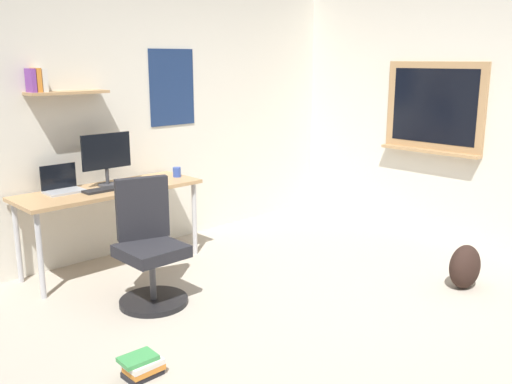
# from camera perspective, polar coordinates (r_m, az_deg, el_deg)

# --- Properties ---
(ground_plane) EXTENTS (5.20, 5.20, 0.00)m
(ground_plane) POSITION_cam_1_polar(r_m,az_deg,el_deg) (4.15, 8.69, -12.88)
(ground_plane) COLOR #ADA393
(ground_plane) RESTS_ON ground
(wall_back) EXTENTS (5.00, 0.30, 2.60)m
(wall_back) POSITION_cam_1_polar(r_m,az_deg,el_deg) (5.58, -11.24, 7.74)
(wall_back) COLOR silver
(wall_back) RESTS_ON ground
(wall_right) EXTENTS (0.22, 5.00, 2.60)m
(wall_right) POSITION_cam_1_polar(r_m,az_deg,el_deg) (5.90, 23.86, 7.14)
(wall_right) COLOR silver
(wall_right) RESTS_ON ground
(desk) EXTENTS (1.61, 0.57, 0.73)m
(desk) POSITION_cam_1_polar(r_m,az_deg,el_deg) (5.06, -14.62, -0.39)
(desk) COLOR tan
(desk) RESTS_ON ground
(office_chair) EXTENTS (0.52, 0.54, 0.95)m
(office_chair) POSITION_cam_1_polar(r_m,az_deg,el_deg) (4.35, -10.79, -5.88)
(office_chair) COLOR black
(office_chair) RESTS_ON ground
(laptop) EXTENTS (0.31, 0.21, 0.23)m
(laptop) POSITION_cam_1_polar(r_m,az_deg,el_deg) (5.00, -19.10, 0.63)
(laptop) COLOR #ADAFB5
(laptop) RESTS_ON desk
(monitor_primary) EXTENTS (0.46, 0.17, 0.46)m
(monitor_primary) POSITION_cam_1_polar(r_m,az_deg,el_deg) (5.09, -14.95, 3.61)
(monitor_primary) COLOR #38383D
(monitor_primary) RESTS_ON desk
(keyboard) EXTENTS (0.37, 0.13, 0.02)m
(keyboard) POSITION_cam_1_polar(r_m,az_deg,el_deg) (4.95, -15.08, 0.25)
(keyboard) COLOR black
(keyboard) RESTS_ON desk
(computer_mouse) EXTENTS (0.10, 0.06, 0.03)m
(computer_mouse) POSITION_cam_1_polar(r_m,az_deg,el_deg) (5.08, -12.32, 0.82)
(computer_mouse) COLOR #262628
(computer_mouse) RESTS_ON desk
(coffee_mug) EXTENTS (0.08, 0.08, 0.09)m
(coffee_mug) POSITION_cam_1_polar(r_m,az_deg,el_deg) (5.38, -8.04, 2.02)
(coffee_mug) COLOR #334CA5
(coffee_mug) RESTS_ON desk
(backpack) EXTENTS (0.32, 0.22, 0.36)m
(backpack) POSITION_cam_1_polar(r_m,az_deg,el_deg) (4.90, 20.45, -7.12)
(backpack) COLOR black
(backpack) RESTS_ON ground
(book_stack_on_floor) EXTENTS (0.24, 0.18, 0.13)m
(book_stack_on_floor) POSITION_cam_1_polar(r_m,az_deg,el_deg) (3.52, -11.48, -16.94)
(book_stack_on_floor) COLOR black
(book_stack_on_floor) RESTS_ON ground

